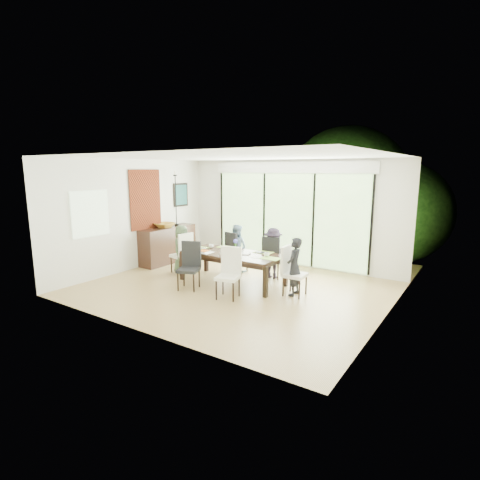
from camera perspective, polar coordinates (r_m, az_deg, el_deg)
The scene contains 62 objects.
floor at distance 7.87m, azimuth -1.02°, elevation -7.49°, with size 6.00×5.00×0.01m, color brown.
ceiling at distance 7.48m, azimuth -1.09°, elevation 12.63°, with size 6.00×5.00×0.01m, color white.
wall_back at distance 9.71m, azimuth 7.44°, elevation 4.10°, with size 6.00×0.02×2.70m, color silver.
wall_front at distance 5.71m, azimuth -15.56°, elevation -0.85°, with size 6.00×0.02×2.70m, color beige.
wall_left at distance 9.59m, azimuth -16.03°, elevation 3.69°, with size 0.02×5.00×2.70m, color white.
wall_right at distance 6.37m, azimuth 21.80°, elevation -0.06°, with size 0.02×5.00×2.70m, color white.
glass_doors at distance 9.69m, azimuth 7.32°, elevation 3.20°, with size 4.20×0.02×2.30m, color #598C3F.
blinds_header at distance 9.60m, azimuth 7.48°, elevation 10.91°, with size 4.40×0.06×0.28m, color white.
mullion_a at distance 10.78m, azimuth -2.77°, elevation 4.03°, with size 0.05×0.04×2.30m, color black.
mullion_b at distance 10.01m, azimuth 3.70°, elevation 3.51°, with size 0.05×0.04×2.30m, color black.
mullion_c at distance 9.40m, azimuth 11.11°, elevation 2.85°, with size 0.05×0.04×2.30m, color black.
mullion_d at distance 8.96m, azimuth 19.39°, elevation 2.06°, with size 0.05×0.04×2.30m, color black.
side_window at distance 8.82m, azimuth -21.86°, elevation 3.73°, with size 0.02×0.90×1.00m, color #8CAD7F.
deck at distance 10.75m, azimuth 9.37°, elevation -2.89°, with size 6.00×1.80×0.10m, color brown.
rail_top at distance 11.35m, azimuth 11.14°, elevation 0.86°, with size 6.00×0.08×0.06m, color brown.
foliage_left at distance 12.90m, azimuth 5.59°, elevation 6.17°, with size 3.20×3.20×3.20m, color #14380F.
foliage_mid at distance 12.57m, azimuth 15.89°, elevation 7.34°, with size 4.00×4.00×4.00m, color #14380F.
foliage_right at distance 11.40m, azimuth 23.13°, elevation 3.85°, with size 2.80×2.80×2.80m, color #14380F.
foliage_far at distance 13.57m, azimuth 12.74°, elevation 6.95°, with size 3.60×3.60×3.60m, color #14380F.
table_top at distance 8.12m, azimuth -1.18°, elevation -2.14°, with size 2.16×0.99×0.05m, color black.
table_apron at distance 8.14m, azimuth -1.17°, elevation -2.70°, with size 1.98×0.81×0.09m, color black.
table_leg_fl at distance 8.53m, azimuth -8.81°, elevation -3.96°, with size 0.08×0.08×0.62m, color black.
table_leg_fr at distance 7.30m, azimuth 3.90°, elevation -6.40°, with size 0.08×0.08×0.62m, color black.
table_leg_bl at distance 9.17m, azimuth -5.18°, elevation -2.85°, with size 0.08×0.08×0.62m, color black.
table_leg_br at distance 8.03m, azimuth 6.97°, elevation -4.86°, with size 0.08×0.08×0.62m, color black.
chair_left_end at distance 9.08m, azimuth -8.97°, elevation -1.88°, with size 0.41×0.41×0.99m, color white, non-canonical shape.
chair_right_end at distance 7.43m, azimuth 8.40°, elevation -4.71°, with size 0.41×0.41×0.99m, color white, non-canonical shape.
chair_far_left at distance 9.09m, azimuth -0.44°, elevation -1.74°, with size 0.41×0.41×0.99m, color black, non-canonical shape.
chair_far_right at distance 8.58m, azimuth 5.11°, elevation -2.53°, with size 0.41×0.41×0.99m, color black, non-canonical shape.
chair_near_left at distance 7.80m, azimuth -7.87°, elevation -3.95°, with size 0.41×0.41×0.99m, color black, non-canonical shape.
chair_near_right at distance 7.19m, azimuth -1.87°, elevation -5.11°, with size 0.41×0.41×0.99m, color white, non-canonical shape.
person_left_end at distance 9.04m, azimuth -8.89°, elevation -1.37°, with size 0.54×0.34×1.16m, color #415438.
person_right_end at distance 7.41m, azimuth 8.27°, elevation -4.05°, with size 0.54×0.34×1.16m, color black.
person_far_left at distance 9.05m, azimuth -0.51°, elevation -1.23°, with size 0.54×0.34×1.16m, color #7996AF.
person_far_right at distance 8.54m, azimuth 5.05°, elevation -2.00°, with size 0.54×0.34×1.16m, color #231C2A.
placemat_left at distance 8.68m, azimuth -6.33°, elevation -1.16°, with size 0.40×0.29×0.01m, color #8DC245.
placemat_right at distance 7.62m, azimuth 4.70°, elevation -2.81°, with size 0.40×0.29×0.01m, color #87B841.
placemat_far_l at distance 8.69m, azimuth -2.10°, elevation -1.09°, with size 0.40×0.29×0.01m, color #94C044.
placemat_far_r at distance 8.15m, azimuth 3.61°, elevation -1.89°, with size 0.40×0.29×0.01m, color #8BAA3D.
placemat_paper at distance 8.20m, azimuth -5.53°, elevation -1.85°, with size 0.40×0.29×0.01m, color white.
tablet_far_l at distance 8.59m, azimuth -1.76°, elevation -1.17°, with size 0.23×0.16×0.01m, color black.
tablet_far_r at distance 8.14m, azimuth 3.13°, elevation -1.87°, with size 0.22×0.15×0.01m, color black.
papers at distance 7.70m, azimuth 2.89°, elevation -2.65°, with size 0.27×0.20×0.00m, color white.
platter_base at distance 8.20m, azimuth -5.53°, elevation -1.75°, with size 0.23×0.23×0.02m, color white.
platter_snacks at distance 8.20m, azimuth -5.54°, elevation -1.64°, with size 0.18×0.18×0.01m, color #C15616.
vase at distance 8.12m, azimuth -0.69°, elevation -1.57°, with size 0.07×0.07×0.11m, color silver.
hyacinth_stems at distance 8.09m, azimuth -0.69°, elevation -0.82°, with size 0.04×0.04×0.14m, color #337226.
hyacinth_blooms at distance 8.08m, azimuth -0.69°, elevation -0.19°, with size 0.10×0.10×0.10m, color #534FC7.
laptop at distance 8.54m, azimuth -6.25°, elevation -1.30°, with size 0.30×0.19×0.02m, color silver.
cup_a at distance 8.63m, azimuth -4.42°, elevation -0.92°, with size 0.11×0.11×0.09m, color white.
cup_b at distance 7.94m, azimuth -0.70°, elevation -1.93°, with size 0.09×0.09×0.08m, color white.
cup_c at distance 7.77m, azimuth 4.09°, elevation -2.23°, with size 0.11×0.11×0.09m, color white.
book at distance 8.02m, azimuth 0.49°, elevation -2.06°, with size 0.15×0.20×0.02m, color white.
sideboard at distance 10.16m, azimuth -10.90°, elevation -0.70°, with size 0.48×1.69×0.95m, color black.
bowl at distance 10.00m, azimuth -11.41°, elevation 2.23°, with size 0.50×0.50×0.12m, color olive.
candlestick_base at distance 10.32m, azimuth -9.64°, elevation 2.32°, with size 0.11×0.11×0.04m, color black.
candlestick_shaft at distance 10.25m, azimuth -9.75°, elevation 6.01°, with size 0.03×0.03×1.32m, color black.
candlestick_pan at distance 10.22m, azimuth -9.87°, elevation 9.68°, with size 0.11×0.11×0.03m, color black.
candle at distance 10.22m, azimuth -9.88°, elevation 10.03°, with size 0.04×0.04×0.11m, color silver.
tapestry at distance 9.79m, azimuth -14.20°, elevation 5.98°, with size 0.02×1.00×1.50m, color maroon.
art_frame at distance 10.69m, azimuth -9.02°, elevation 6.82°, with size 0.03×0.55×0.65m, color black.
art_canvas at distance 10.68m, azimuth -8.94°, elevation 6.82°, with size 0.01×0.45×0.55m, color #164648.
Camera 1 is at (4.27, -6.14, 2.46)m, focal length 28.00 mm.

